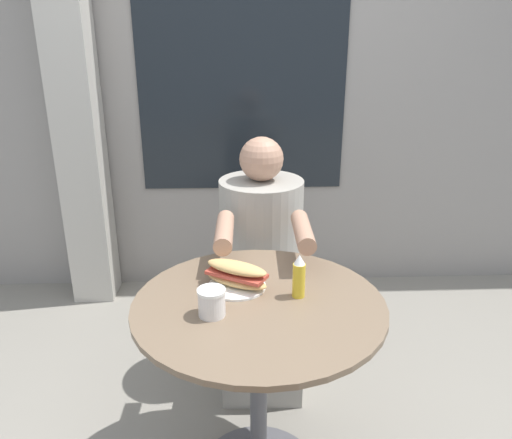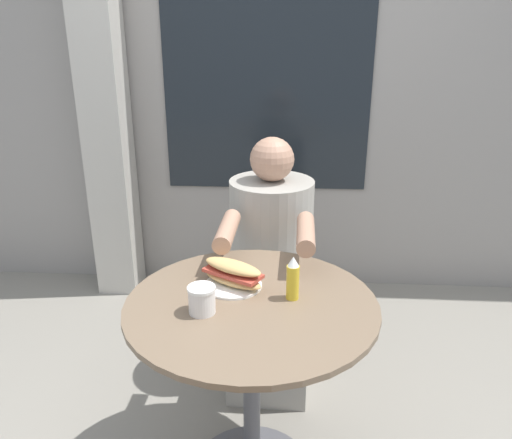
{
  "view_description": "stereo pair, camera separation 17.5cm",
  "coord_description": "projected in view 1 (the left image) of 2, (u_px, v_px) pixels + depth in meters",
  "views": [
    {
      "loc": [
        -0.07,
        -1.41,
        1.56
      ],
      "look_at": [
        0.0,
        0.23,
        0.94
      ],
      "focal_mm": 35.0,
      "sensor_mm": 36.0,
      "label": 1
    },
    {
      "loc": [
        0.11,
        -1.41,
        1.56
      ],
      "look_at": [
        0.0,
        0.23,
        0.94
      ],
      "focal_mm": 35.0,
      "sensor_mm": 36.0,
      "label": 2
    }
  ],
  "objects": [
    {
      "name": "cafe_table",
      "position": [
        259.0,
        351.0,
        1.68
      ],
      "size": [
        0.82,
        0.82,
        0.74
      ],
      "color": "brown",
      "rests_on": "ground_plane"
    },
    {
      "name": "sandwich_on_plate",
      "position": [
        237.0,
        276.0,
        1.69
      ],
      "size": [
        0.23,
        0.2,
        0.09
      ],
      "rotation": [
        0.0,
        0.0,
        -0.52
      ],
      "color": "white",
      "rests_on": "cafe_table"
    },
    {
      "name": "seated_diner",
      "position": [
        261.0,
        282.0,
        2.27
      ],
      "size": [
        0.38,
        0.67,
        1.15
      ],
      "rotation": [
        0.0,
        0.0,
        3.12
      ],
      "color": "gray",
      "rests_on": "ground_plane"
    },
    {
      "name": "condiment_bottle",
      "position": [
        299.0,
        277.0,
        1.62
      ],
      "size": [
        0.04,
        0.04,
        0.15
      ],
      "color": "gold",
      "rests_on": "cafe_table"
    },
    {
      "name": "drink_cup",
      "position": [
        212.0,
        302.0,
        1.52
      ],
      "size": [
        0.09,
        0.09,
        0.09
      ],
      "color": "silver",
      "rests_on": "cafe_table"
    },
    {
      "name": "lattice_pillar",
      "position": [
        75.0,
        101.0,
        2.75
      ],
      "size": [
        0.24,
        0.24,
        2.4
      ],
      "color": "#B2ADA3",
      "rests_on": "ground_plane"
    },
    {
      "name": "storefront_wall",
      "position": [
        246.0,
        61.0,
        2.89
      ],
      "size": [
        8.0,
        0.09,
        2.8
      ],
      "color": "gray",
      "rests_on": "ground_plane"
    },
    {
      "name": "diner_chair",
      "position": [
        258.0,
        245.0,
        2.59
      ],
      "size": [
        0.39,
        0.39,
        0.87
      ],
      "rotation": [
        0.0,
        0.0,
        3.12
      ],
      "color": "brown",
      "rests_on": "ground_plane"
    }
  ]
}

